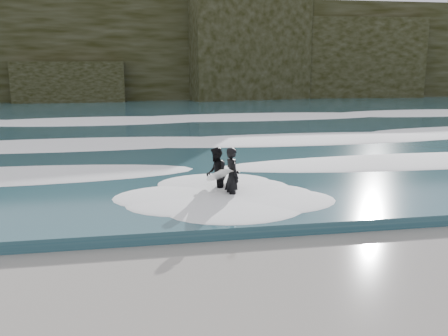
{
  "coord_description": "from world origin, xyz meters",
  "views": [
    {
      "loc": [
        -2.41,
        -7.45,
        3.95
      ],
      "look_at": [
        0.11,
        6.19,
        1.0
      ],
      "focal_mm": 40.0,
      "sensor_mm": 36.0,
      "label": 1
    }
  ],
  "objects": [
    {
      "name": "foam_mid",
      "position": [
        0.0,
        16.0,
        0.42
      ],
      "size": [
        60.0,
        4.0,
        0.24
      ],
      "primitive_type": "ellipsoid",
      "color": "white",
      "rests_on": "sea"
    },
    {
      "name": "surfer_left",
      "position": [
        0.2,
        5.85,
        0.83
      ],
      "size": [
        1.01,
        1.83,
        1.65
      ],
      "color": "black",
      "rests_on": "ground"
    },
    {
      "name": "foam_near",
      "position": [
        0.0,
        9.0,
        0.4
      ],
      "size": [
        60.0,
        3.2,
        0.2
      ],
      "primitive_type": "ellipsoid",
      "color": "white",
      "rests_on": "sea"
    },
    {
      "name": "ground",
      "position": [
        0.0,
        0.0,
        0.0
      ],
      "size": [
        120.0,
        120.0,
        0.0
      ],
      "primitive_type": "plane",
      "color": "olive",
      "rests_on": "ground"
    },
    {
      "name": "sea",
      "position": [
        0.0,
        29.0,
        0.15
      ],
      "size": [
        90.0,
        52.0,
        0.3
      ],
      "primitive_type": "cube",
      "color": "#234752",
      "rests_on": "ground"
    },
    {
      "name": "headland",
      "position": [
        0.0,
        46.0,
        5.0
      ],
      "size": [
        70.0,
        9.0,
        10.0
      ],
      "primitive_type": "cube",
      "color": "black",
      "rests_on": "ground"
    },
    {
      "name": "surfer_right",
      "position": [
        0.03,
        6.54,
        0.78
      ],
      "size": [
        1.43,
        2.38,
        1.54
      ],
      "color": "black",
      "rests_on": "ground"
    },
    {
      "name": "foam_far",
      "position": [
        0.0,
        25.0,
        0.45
      ],
      "size": [
        60.0,
        4.8,
        0.3
      ],
      "primitive_type": "ellipsoid",
      "color": "white",
      "rests_on": "sea"
    }
  ]
}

